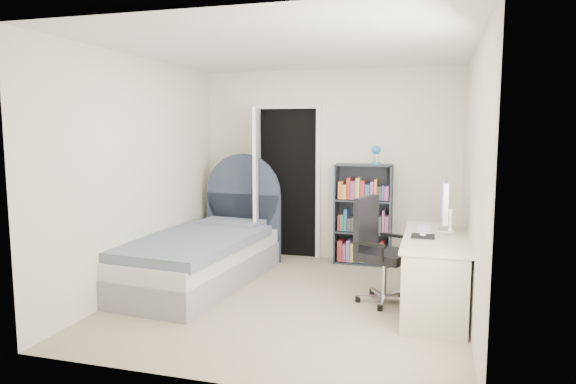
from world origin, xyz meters
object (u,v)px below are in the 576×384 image
(office_chair, at_px, (377,245))
(nightstand, at_px, (225,228))
(bed, at_px, (204,254))
(bookcase, at_px, (364,219))
(floor_lamp, at_px, (255,222))
(desk, at_px, (435,269))

(office_chair, bearing_deg, nightstand, 149.36)
(bed, bearing_deg, bookcase, 37.97)
(nightstand, distance_m, floor_lamp, 0.53)
(desk, bearing_deg, floor_lamp, 150.98)
(floor_lamp, bearing_deg, nightstand, 162.10)
(floor_lamp, distance_m, bookcase, 1.42)
(nightstand, bearing_deg, desk, -27.20)
(nightstand, height_order, office_chair, office_chair)
(nightstand, xyz_separation_m, desk, (2.78, -1.43, 0.02))
(office_chair, bearing_deg, bed, 176.18)
(desk, bearing_deg, bed, 174.37)
(desk, height_order, office_chair, desk)
(bed, bearing_deg, desk, -5.63)
(nightstand, bearing_deg, office_chair, -30.64)
(bed, relative_size, nightstand, 4.07)
(bed, distance_m, office_chair, 1.99)
(floor_lamp, bearing_deg, desk, -29.02)
(desk, bearing_deg, bookcase, 120.20)
(bed, distance_m, desk, 2.55)
(bookcase, bearing_deg, floor_lamp, -169.25)
(bookcase, height_order, desk, bookcase)
(nightstand, bearing_deg, bookcase, 3.25)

